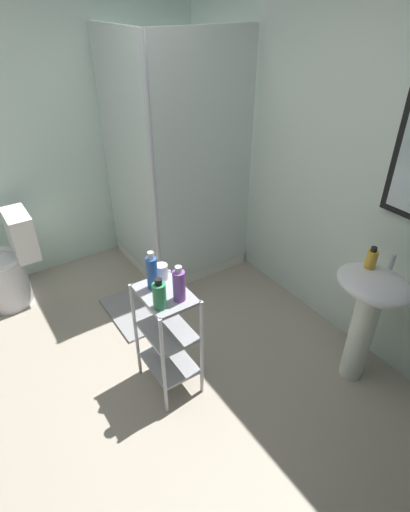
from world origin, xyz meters
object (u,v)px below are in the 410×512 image
storage_cart (167,333)px  conditioner_bottle_purple (179,285)px  shower_stall (174,219)px  toilet (8,268)px  hand_soap_bottle (372,259)px  pedestal_sink (368,307)px  body_wash_bottle_green (159,295)px  shampoo_bottle_blue (152,272)px  rinse_cup (162,272)px  bath_mat (136,311)px

storage_cart → conditioner_bottle_purple: bearing=24.3°
shower_stall → conditioner_bottle_purple: (1.31, -0.71, 0.37)m
toilet → hand_soap_bottle: size_ratio=5.56×
storage_cart → hand_soap_bottle: bearing=63.8°
pedestal_sink → toilet: 2.69m
hand_soap_bottle → body_wash_bottle_green: hand_soap_bottle is taller
toilet → shampoo_bottle_blue: (1.39, 0.61, 0.53)m
shower_stall → rinse_cup: shower_stall is taller
shower_stall → shampoo_bottle_blue: 1.43m
conditioner_bottle_purple → shampoo_bottle_blue: bearing=-157.8°
hand_soap_bottle → bath_mat: 1.83m
shower_stall → rinse_cup: size_ratio=21.07×
shower_stall → storage_cart: 1.43m
shampoo_bottle_blue → conditioner_bottle_purple: 0.19m
toilet → bath_mat: (0.70, 0.76, -0.31)m
pedestal_sink → toilet: (-2.08, -1.69, -0.26)m
shower_stall → body_wash_bottle_green: size_ratio=10.71×
pedestal_sink → hand_soap_bottle: (-0.08, 0.03, 0.29)m
hand_soap_bottle → rinse_cup: bearing=-123.1°
pedestal_sink → rinse_cup: rinse_cup is taller
pedestal_sink → bath_mat: 1.76m
shower_stall → hand_soap_bottle: shower_stall is taller
body_wash_bottle_green → hand_soap_bottle: bearing=69.3°
storage_cart → shampoo_bottle_blue: shampoo_bottle_blue is taller
storage_cart → rinse_cup: bearing=157.1°
toilet → storage_cart: size_ratio=1.03×
pedestal_sink → rinse_cup: 1.26m
body_wash_bottle_green → pedestal_sink: bearing=65.3°
storage_cart → bath_mat: size_ratio=1.23×
hand_soap_bottle → bath_mat: hand_soap_bottle is taller
shower_stall → body_wash_bottle_green: bearing=-32.5°
toilet → bath_mat: bearing=47.2°
pedestal_sink → storage_cart: (-0.61, -1.05, -0.14)m
shampoo_bottle_blue → body_wash_bottle_green: bearing=-16.0°
shampoo_bottle_blue → pedestal_sink: bearing=57.2°
toilet → body_wash_bottle_green: body_wash_bottle_green is taller
shampoo_bottle_blue → body_wash_bottle_green: 0.18m
rinse_cup → body_wash_bottle_green: bearing=-30.9°
pedestal_sink → bath_mat: (-1.38, -0.93, -0.57)m
pedestal_sink → hand_soap_bottle: size_ratio=5.93×
storage_cart → body_wash_bottle_green: (0.09, -0.08, 0.39)m
body_wash_bottle_green → rinse_cup: (-0.23, 0.14, -0.03)m
pedestal_sink → toilet: size_ratio=1.07×
shower_stall → bath_mat: bearing=-54.8°
toilet → shower_stall: bearing=79.6°
hand_soap_bottle → rinse_cup: 1.23m
rinse_cup → bath_mat: bearing=174.4°
shower_stall → storage_cart: (1.21, -0.75, -0.03)m
pedestal_sink → rinse_cup: bearing=-127.0°
body_wash_bottle_green → storage_cart: bearing=139.6°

